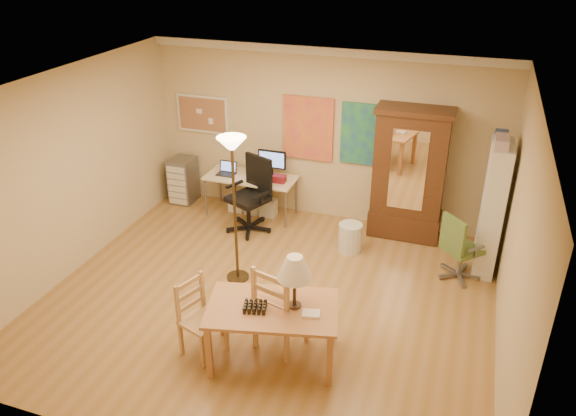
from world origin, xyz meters
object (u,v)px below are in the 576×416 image
(office_chair_black, at_px, (250,211))
(office_chair_green, at_px, (458,261))
(bookshelf, at_px, (492,209))
(computer_desk, at_px, (253,191))
(dining_table, at_px, (280,296))
(armoire, at_px, (408,183))

(office_chair_black, distance_m, office_chair_green, 3.15)
(bookshelf, bearing_deg, office_chair_black, -179.60)
(computer_desk, height_order, office_chair_green, computer_desk)
(dining_table, height_order, armoire, armoire)
(office_chair_black, distance_m, bookshelf, 3.50)
(office_chair_black, distance_m, armoire, 2.42)
(dining_table, distance_m, office_chair_black, 3.01)
(computer_desk, bearing_deg, office_chair_green, -14.91)
(armoire, bearing_deg, office_chair_black, -165.17)
(office_chair_black, xyz_separation_m, armoire, (2.28, 0.60, 0.56))
(office_chair_green, distance_m, bookshelf, 0.82)
(dining_table, xyz_separation_m, computer_desk, (-1.58, 3.13, -0.41))
(office_chair_black, height_order, armoire, armoire)
(computer_desk, xyz_separation_m, armoire, (2.43, 0.09, 0.47))
(armoire, bearing_deg, computer_desk, -177.98)
(computer_desk, relative_size, bookshelf, 0.80)
(office_chair_black, bearing_deg, dining_table, -61.41)
(computer_desk, relative_size, office_chair_green, 1.55)
(dining_table, bearing_deg, office_chair_green, 52.82)
(bookshelf, bearing_deg, office_chair_green, -130.06)
(computer_desk, height_order, armoire, armoire)
(bookshelf, bearing_deg, dining_table, -127.62)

